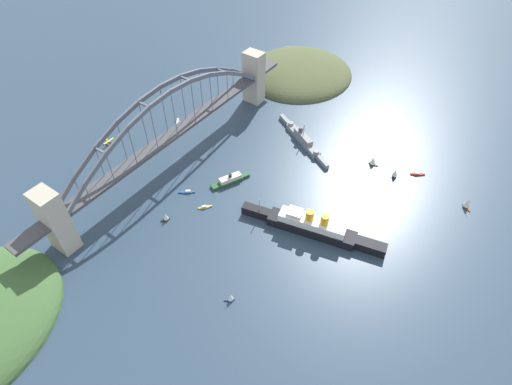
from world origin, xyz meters
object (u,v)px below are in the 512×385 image
harbor_arch_bridge (173,133)px  naval_cruiser (303,138)px  seaplane_second_in_formation (109,142)px  small_boat_4 (166,217)px  small_boat_0 (373,161)px  seaplane_taxiing_near_bridge (179,122)px  small_boat_1 (467,203)px  small_boat_7 (395,173)px  harbor_ferry_steamer (230,180)px  small_boat_3 (205,207)px  small_boat_5 (187,192)px  small_boat_2 (230,297)px  small_boat_6 (417,174)px  ocean_liner (312,226)px

harbor_arch_bridge → naval_cruiser: 109.13m
seaplane_second_in_formation → small_boat_4: 105.40m
small_boat_0 → small_boat_4: small_boat_0 is taller
naval_cruiser → seaplane_taxiing_near_bridge: (43.52, -102.50, -0.79)m
small_boat_1 → small_boat_4: (135.29, -168.65, -0.75)m
small_boat_7 → naval_cruiser: bearing=-87.4°
harbor_ferry_steamer → small_boat_3: 31.94m
small_boat_5 → small_boat_7: size_ratio=1.28×
harbor_arch_bridge → harbor_ferry_steamer: size_ratio=8.90×
naval_cruiser → small_boat_7: (-3.64, 81.27, 0.73)m
small_boat_1 → seaplane_second_in_formation: bearing=-69.3°
seaplane_taxiing_near_bridge → seaplane_second_in_formation: (54.53, -29.77, -0.34)m
seaplane_second_in_formation → seaplane_taxiing_near_bridge: bearing=151.4°
seaplane_taxiing_near_bridge → small_boat_0: small_boat_0 is taller
small_boat_1 → small_boat_2: 183.98m
small_boat_0 → small_boat_6: 35.34m
small_boat_1 → naval_cruiser: bearing=-88.6°
harbor_ferry_steamer → small_boat_2: 102.01m
ocean_liner → harbor_ferry_steamer: ocean_liner is taller
small_boat_3 → harbor_arch_bridge: bearing=-117.7°
small_boat_0 → small_boat_5: (110.37, -99.84, -3.09)m
ocean_liner → seaplane_second_in_formation: size_ratio=9.95×
harbor_arch_bridge → small_boat_0: size_ratio=33.61×
seaplane_taxiing_near_bridge → small_boat_1: bearing=101.1°
seaplane_taxiing_near_bridge → small_boat_7: (-47.16, 183.77, 1.52)m
harbor_ferry_steamer → seaplane_taxiing_near_bridge: 89.06m
ocean_liner → small_boat_6: 105.74m
harbor_arch_bridge → small_boat_4: harbor_arch_bridge is taller
harbor_ferry_steamer → seaplane_second_in_formation: bearing=-78.7°
harbor_ferry_steamer → small_boat_7: 127.95m
small_boat_5 → small_boat_6: (-119.60, 133.81, 0.01)m
small_boat_1 → small_boat_5: small_boat_1 is taller
small_boat_0 → small_boat_5: 148.86m
seaplane_taxiing_near_bridge → small_boat_5: size_ratio=0.80×
ocean_liner → seaplane_taxiing_near_bridge: (-38.31, -159.12, -3.46)m
small_boat_0 → seaplane_taxiing_near_bridge: bearing=-72.8°
seaplane_second_in_formation → small_boat_0: 220.29m
small_boat_6 → seaplane_second_in_formation: bearing=-63.3°
seaplane_taxiing_near_bridge → small_boat_7: 189.73m
harbor_arch_bridge → small_boat_0: 159.68m
harbor_arch_bridge → small_boat_2: harbor_arch_bridge is taller
seaplane_taxiing_near_bridge → small_boat_6: 206.59m
harbor_ferry_steamer → naval_cruiser: bearing=165.6°
seaplane_taxiing_near_bridge → harbor_arch_bridge: bearing=41.4°
small_boat_0 → small_boat_4: bearing=-33.9°
naval_cruiser → small_boat_5: (103.09, -38.64, -2.38)m
ocean_liner → seaplane_second_in_formation: 189.63m
ocean_liner → small_boat_7: (-85.47, 24.65, -1.94)m
ocean_liner → small_boat_2: bearing=-10.0°
ocean_liner → small_boat_0: size_ratio=12.31×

